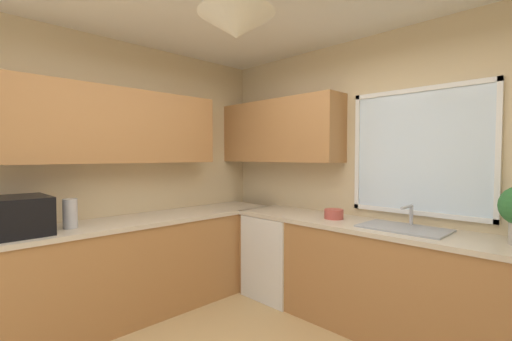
% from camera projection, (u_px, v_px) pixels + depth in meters
% --- Properties ---
extents(room_shell, '(4.02, 3.77, 2.73)m').
position_uv_depth(room_shell, '(250.00, 119.00, 2.54)').
color(room_shell, beige).
rests_on(room_shell, ground_plane).
extents(counter_run_left, '(0.65, 3.38, 0.92)m').
position_uv_depth(counter_run_left, '(119.00, 271.00, 3.16)').
color(counter_run_left, '#AD7542').
rests_on(counter_run_left, ground_plane).
extents(counter_run_back, '(3.11, 0.65, 0.92)m').
position_uv_depth(counter_run_back, '(387.00, 280.00, 2.91)').
color(counter_run_back, '#AD7542').
rests_on(counter_run_back, ground_plane).
extents(dishwasher, '(0.60, 0.60, 0.87)m').
position_uv_depth(dishwasher, '(280.00, 255.00, 3.74)').
color(dishwasher, white).
rests_on(dishwasher, ground_plane).
extents(microwave, '(0.48, 0.36, 0.29)m').
position_uv_depth(microwave, '(21.00, 215.00, 2.62)').
color(microwave, black).
rests_on(microwave, counter_run_left).
extents(kettle, '(0.11, 0.11, 0.24)m').
position_uv_depth(kettle, '(70.00, 214.00, 2.84)').
color(kettle, '#B7B7BC').
rests_on(kettle, counter_run_left).
extents(sink_assembly, '(0.67, 0.40, 0.19)m').
position_uv_depth(sink_assembly, '(404.00, 228.00, 2.81)').
color(sink_assembly, '#9EA0A5').
rests_on(sink_assembly, counter_run_back).
extents(bowl, '(0.18, 0.18, 0.09)m').
position_uv_depth(bowl, '(334.00, 214.00, 3.27)').
color(bowl, '#B74C42').
rests_on(bowl, counter_run_back).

